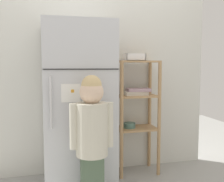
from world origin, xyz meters
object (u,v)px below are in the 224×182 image
(child_standing, at_px, (92,129))
(pantry_shelf_unit, at_px, (136,105))
(refrigerator, at_px, (78,105))
(fruit_bin, at_px, (134,57))

(child_standing, height_order, pantry_shelf_unit, pantry_shelf_unit)
(refrigerator, distance_m, pantry_shelf_unit, 0.66)
(pantry_shelf_unit, xyz_separation_m, fruit_bin, (-0.03, -0.01, 0.50))
(child_standing, bearing_deg, fruit_bin, 48.47)
(refrigerator, height_order, pantry_shelf_unit, refrigerator)
(pantry_shelf_unit, bearing_deg, child_standing, -132.79)
(child_standing, distance_m, pantry_shelf_unit, 0.87)
(child_standing, distance_m, fruit_bin, 1.02)
(fruit_bin, bearing_deg, pantry_shelf_unit, 15.75)
(refrigerator, bearing_deg, fruit_bin, 14.07)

